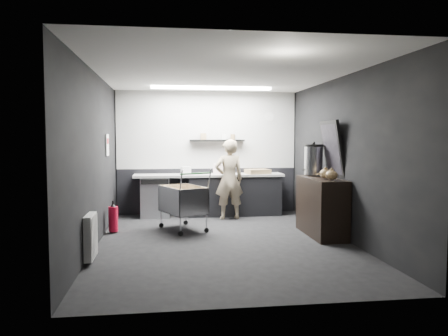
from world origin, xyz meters
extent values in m
plane|color=black|center=(0.00, 0.00, 0.00)|extent=(5.50, 5.50, 0.00)
plane|color=white|center=(0.00, 0.00, 2.70)|extent=(5.50, 5.50, 0.00)
plane|color=black|center=(0.00, 2.75, 1.35)|extent=(5.50, 0.00, 5.50)
plane|color=black|center=(0.00, -2.75, 1.35)|extent=(5.50, 0.00, 5.50)
plane|color=black|center=(-2.00, 0.00, 1.35)|extent=(0.00, 5.50, 5.50)
plane|color=black|center=(2.00, 0.00, 1.35)|extent=(0.00, 5.50, 5.50)
cube|color=#B2B2AE|center=(0.00, 2.73, 1.85)|extent=(3.95, 0.02, 1.70)
cube|color=black|center=(0.00, 2.73, 0.50)|extent=(3.95, 0.02, 1.00)
cube|color=black|center=(0.20, 2.62, 1.62)|extent=(1.20, 0.22, 0.04)
cylinder|color=silver|center=(1.40, 2.72, 2.15)|extent=(0.20, 0.03, 0.20)
cube|color=white|center=(-1.98, 1.30, 1.55)|extent=(0.02, 0.30, 0.40)
cube|color=red|center=(-1.98, 1.30, 1.62)|extent=(0.02, 0.22, 0.10)
cube|color=silver|center=(-1.94, -0.90, 0.35)|extent=(0.10, 0.50, 0.60)
cube|color=white|center=(0.00, 1.85, 2.67)|extent=(2.40, 0.20, 0.04)
cube|color=black|center=(0.55, 2.42, 0.42)|extent=(2.00, 0.56, 0.85)
cube|color=#A8A7A3|center=(0.00, 2.42, 0.88)|extent=(3.20, 0.60, 0.05)
cube|color=#9EA0A5|center=(-1.15, 2.42, 0.42)|extent=(0.60, 0.58, 0.85)
cube|color=black|center=(-1.15, 2.12, 0.78)|extent=(0.56, 0.02, 0.10)
imported|color=beige|center=(0.37, 1.97, 0.82)|extent=(0.64, 0.46, 1.65)
cube|color=silver|center=(-0.62, 0.99, 0.33)|extent=(0.91, 1.07, 0.02)
cube|color=silver|center=(-0.90, 0.99, 0.56)|extent=(0.38, 0.84, 0.48)
cube|color=silver|center=(-0.33, 0.99, 0.56)|extent=(0.38, 0.84, 0.48)
cube|color=silver|center=(-0.62, 0.54, 0.56)|extent=(0.55, 0.26, 0.48)
cube|color=silver|center=(-0.62, 1.43, 0.56)|extent=(0.55, 0.26, 0.48)
cylinder|color=silver|center=(-0.87, 0.57, 0.18)|extent=(0.02, 0.02, 0.32)
cylinder|color=silver|center=(-0.36, 0.57, 0.18)|extent=(0.02, 0.02, 0.32)
cylinder|color=silver|center=(-0.87, 1.40, 0.18)|extent=(0.02, 0.02, 0.32)
cylinder|color=silver|center=(-0.36, 1.40, 0.18)|extent=(0.02, 0.02, 0.32)
cylinder|color=#227F2B|center=(-0.62, 0.48, 1.07)|extent=(0.55, 0.27, 0.03)
cube|color=olive|center=(-0.74, 1.09, 0.55)|extent=(0.36, 0.40, 0.41)
cube|color=olive|center=(-0.47, 0.86, 0.52)|extent=(0.34, 0.37, 0.36)
cylinder|color=black|center=(-0.87, 0.57, 0.04)|extent=(0.09, 0.06, 0.09)
cylinder|color=black|center=(-0.87, 1.40, 0.04)|extent=(0.09, 0.06, 0.09)
cylinder|color=black|center=(-0.36, 0.57, 0.04)|extent=(0.09, 0.06, 0.09)
cylinder|color=black|center=(-0.36, 1.40, 0.04)|extent=(0.09, 0.06, 0.09)
cube|color=black|center=(1.73, 0.26, 0.50)|extent=(0.50, 1.32, 0.99)
cylinder|color=silver|center=(1.73, 0.70, 1.27)|extent=(0.33, 0.33, 0.51)
cylinder|color=black|center=(1.73, 0.70, 1.54)|extent=(0.33, 0.33, 0.04)
sphere|color=black|center=(1.73, 0.70, 1.59)|extent=(0.06, 0.06, 0.06)
ellipsoid|color=brown|center=(1.73, 0.09, 1.08)|extent=(0.20, 0.20, 0.16)
ellipsoid|color=brown|center=(1.73, -0.18, 1.08)|extent=(0.20, 0.20, 0.16)
cube|color=black|center=(1.94, 0.31, 1.49)|extent=(0.22, 0.77, 0.98)
cube|color=black|center=(1.92, 0.31, 1.49)|extent=(0.16, 0.66, 0.85)
cylinder|color=red|center=(-1.85, 0.91, 0.25)|extent=(0.17, 0.17, 0.44)
cone|color=black|center=(-1.85, 0.91, 0.50)|extent=(0.11, 0.11, 0.07)
cylinder|color=black|center=(-1.85, 0.91, 0.54)|extent=(0.03, 0.03, 0.07)
cube|color=olive|center=(1.06, 2.37, 0.95)|extent=(0.55, 0.46, 0.10)
cylinder|color=white|center=(0.20, 2.42, 1.01)|extent=(0.22, 0.22, 0.22)
cube|color=silver|center=(-0.50, 2.37, 0.98)|extent=(0.22, 0.19, 0.17)
camera|label=1|loc=(-0.92, -6.90, 1.68)|focal=35.00mm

